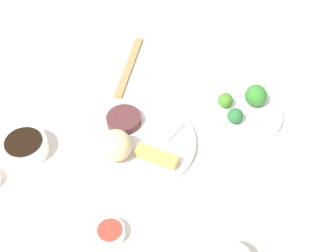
{
  "coord_description": "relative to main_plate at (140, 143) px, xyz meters",
  "views": [
    {
      "loc": [
        -0.55,
        -0.24,
        0.83
      ],
      "look_at": [
        0.07,
        -0.09,
        0.06
      ],
      "focal_mm": 47.5,
      "sensor_mm": 36.0,
      "label": 1
    }
  ],
  "objects": [
    {
      "name": "broccoli_plate",
      "position": [
        0.14,
        -0.21,
        -0.0
      ],
      "size": [
        0.2,
        0.2,
        0.01
      ],
      "primitive_type": "cylinder",
      "color": "white",
      "rests_on": "tabletop"
    },
    {
      "name": "crab_rangoon_wonton",
      "position": [
        0.05,
        -0.04,
        0.01
      ],
      "size": [
        0.09,
        0.09,
        0.01
      ],
      "primitive_type": "cube",
      "rotation": [
        0.0,
        0.0,
        -0.42
      ],
      "color": "beige",
      "rests_on": "main_plate"
    },
    {
      "name": "spring_roll",
      "position": [
        -0.04,
        -0.05,
        0.02
      ],
      "size": [
        0.04,
        0.1,
        0.02
      ],
      "primitive_type": "cube",
      "rotation": [
        0.0,
        0.0,
        1.38
      ],
      "color": "gold",
      "rests_on": "main_plate"
    },
    {
      "name": "broccoli_floret_0",
      "position": [
        0.11,
        -0.2,
        0.02
      ],
      "size": [
        0.04,
        0.04,
        0.04
      ],
      "primitive_type": "sphere",
      "color": "#245F2E",
      "rests_on": "broccoli_plate"
    },
    {
      "name": "stir_fry_heap",
      "position": [
        0.04,
        0.05,
        0.02
      ],
      "size": [
        0.08,
        0.08,
        0.02
      ],
      "primitive_type": "cylinder",
      "color": "#492525",
      "rests_on": "main_plate"
    },
    {
      "name": "rice_scoop",
      "position": [
        -0.05,
        0.04,
        0.04
      ],
      "size": [
        0.07,
        0.07,
        0.07
      ],
      "primitive_type": "sphere",
      "color": "#C8B882",
      "rests_on": "main_plate"
    },
    {
      "name": "main_plate",
      "position": [
        0.0,
        0.0,
        0.0
      ],
      "size": [
        0.25,
        0.25,
        0.02
      ],
      "primitive_type": "cylinder",
      "color": "white",
      "rests_on": "tabletop"
    },
    {
      "name": "sauce_ramekin_sweet_and_sour",
      "position": [
        -0.23,
        -0.0,
        0.0
      ],
      "size": [
        0.06,
        0.06,
        0.02
      ],
      "primitive_type": "cylinder",
      "color": "white",
      "rests_on": "tabletop"
    },
    {
      "name": "soy_sauce_bowl_liquid",
      "position": [
        -0.08,
        0.24,
        0.03
      ],
      "size": [
        0.08,
        0.08,
        0.0
      ],
      "primitive_type": "cylinder",
      "color": "black",
      "rests_on": "soy_sauce_bowl"
    },
    {
      "name": "soy_sauce_bowl",
      "position": [
        -0.08,
        0.24,
        0.01
      ],
      "size": [
        0.1,
        0.1,
        0.04
      ],
      "primitive_type": "cylinder",
      "color": "white",
      "rests_on": "tabletop"
    },
    {
      "name": "sauce_ramekin_sweet_and_sour_liquid",
      "position": [
        -0.23,
        -0.0,
        0.02
      ],
      "size": [
        0.05,
        0.05,
        0.0
      ],
      "primitive_type": "cylinder",
      "color": "red",
      "rests_on": "sauce_ramekin_sweet_and_sour"
    },
    {
      "name": "chopsticks_pair",
      "position": [
        0.24,
        0.1,
        -0.0
      ],
      "size": [
        0.23,
        0.03,
        0.01
      ],
      "primitive_type": "cube",
      "rotation": [
        0.0,
        0.0,
        0.04
      ],
      "color": "#A97244",
      "rests_on": "tabletop"
    },
    {
      "name": "broccoli_floret_2",
      "position": [
        0.15,
        -0.17,
        0.02
      ],
      "size": [
        0.04,
        0.04,
        0.04
      ],
      "primitive_type": "sphere",
      "color": "#3C7521",
      "rests_on": "broccoli_plate"
    },
    {
      "name": "broccoli_floret_1",
      "position": [
        0.18,
        -0.24,
        0.03
      ],
      "size": [
        0.05,
        0.05,
        0.05
      ],
      "primitive_type": "sphere",
      "color": "#2D7026",
      "rests_on": "broccoli_plate"
    },
    {
      "name": "tabletop",
      "position": [
        -0.03,
        0.04,
        -0.02
      ],
      "size": [
        2.2,
        2.2,
        0.02
      ],
      "primitive_type": "cube",
      "color": "beige",
      "rests_on": "ground"
    }
  ]
}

